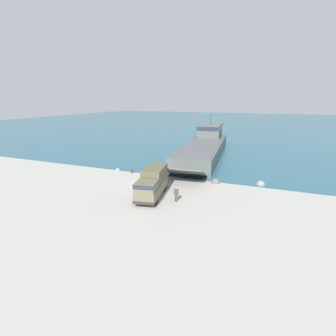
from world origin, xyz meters
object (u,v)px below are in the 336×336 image
landing_craft (205,145)px  moored_boat_a (209,130)px  military_truck (152,183)px  soldier_on_ramp (176,193)px  mooring_bollard (132,171)px

landing_craft → moored_boat_a: (-7.71, 35.99, -1.34)m
military_truck → landing_craft: bearing=170.1°
landing_craft → military_truck: size_ratio=4.54×
soldier_on_ramp → moored_boat_a: bearing=-167.1°
landing_craft → military_truck: landing_craft is taller
landing_craft → soldier_on_ramp: bearing=-88.1°
landing_craft → mooring_bollard: 20.45m
landing_craft → military_truck: (0.53, -26.90, -0.23)m
soldier_on_ramp → moored_boat_a: soldier_on_ramp is taller
landing_craft → moored_boat_a: bearing=96.1°
military_truck → mooring_bollard: bearing=-147.5°
landing_craft → military_truck: 26.90m
landing_craft → soldier_on_ramp: (3.82, -27.56, -0.90)m
landing_craft → mooring_bollard: landing_craft is taller
military_truck → soldier_on_ramp: bearing=67.5°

